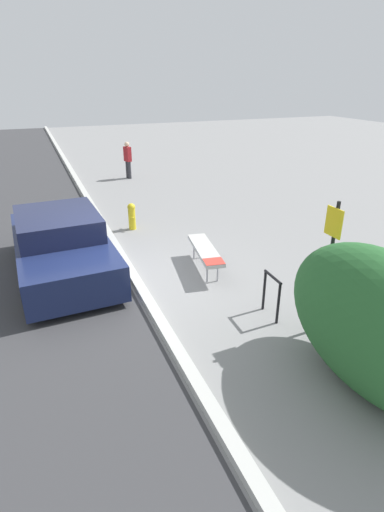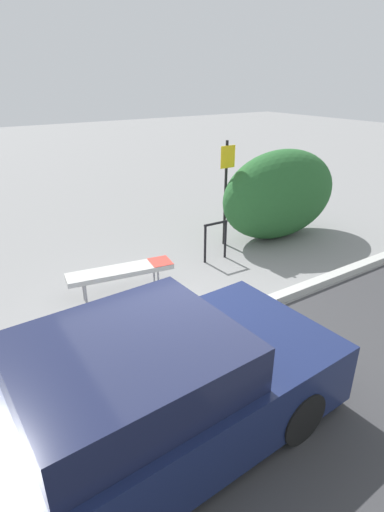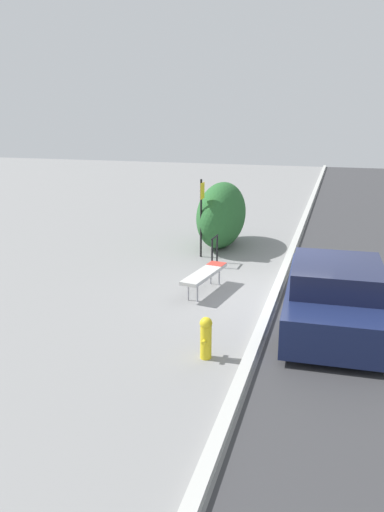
% 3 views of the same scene
% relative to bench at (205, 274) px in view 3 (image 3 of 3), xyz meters
% --- Properties ---
extents(ground_plane, '(60.00, 60.00, 0.00)m').
position_rel_bench_xyz_m(ground_plane, '(-0.01, -1.64, -0.47)').
color(ground_plane, gray).
extents(curb, '(60.00, 0.20, 0.13)m').
position_rel_bench_xyz_m(curb, '(-0.01, -1.64, -0.40)').
color(curb, '#B7B7B2').
rests_on(curb, ground_plane).
extents(bench, '(1.85, 0.71, 0.52)m').
position_rel_bench_xyz_m(bench, '(0.00, 0.00, 0.00)').
color(bench, '#99999E').
rests_on(bench, ground_plane).
extents(bike_rack, '(0.55, 0.07, 0.83)m').
position_rel_bench_xyz_m(bike_rack, '(2.23, 0.31, 0.04)').
color(bike_rack, black).
rests_on(bike_rack, ground_plane).
extents(sign_post, '(0.36, 0.08, 2.30)m').
position_rel_bench_xyz_m(sign_post, '(2.91, 0.89, 0.92)').
color(sign_post, black).
rests_on(sign_post, ground_plane).
extents(fire_hydrant, '(0.36, 0.22, 0.77)m').
position_rel_bench_xyz_m(fire_hydrant, '(-3.19, -0.89, -0.06)').
color(fire_hydrant, gold).
rests_on(fire_hydrant, ground_plane).
extents(shrub_hedge, '(3.16, 1.42, 2.04)m').
position_rel_bench_xyz_m(shrub_hedge, '(4.28, 0.61, 0.55)').
color(shrub_hedge, '#28602D').
rests_on(shrub_hedge, ground_plane).
extents(parked_car_near, '(4.26, 2.04, 1.34)m').
position_rel_bench_xyz_m(parked_car_near, '(-1.09, -2.98, 0.16)').
color(parked_car_near, black).
rests_on(parked_car_near, ground_plane).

